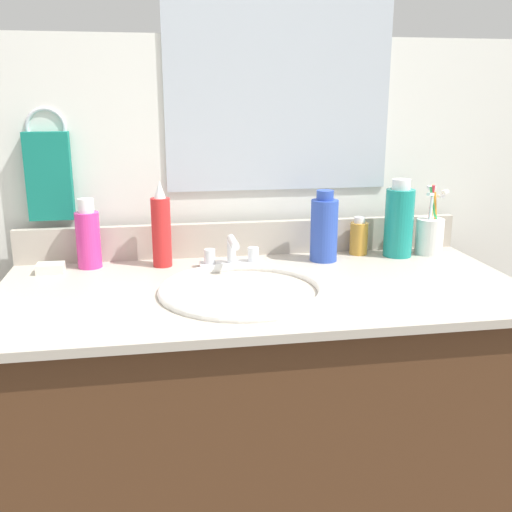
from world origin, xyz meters
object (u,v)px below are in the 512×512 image
Objects in this scene: bottle_shampoo_blue at (324,229)px; bottle_soap_pink at (88,237)px; bottle_mouthwash_teal at (399,221)px; cup_white_ceramic at (430,234)px; hand_towel at (49,176)px; faucet at (232,257)px; bottle_spray_red at (161,229)px; bottle_oil_amber at (359,237)px; soap_bar at (51,268)px.

bottle_soap_pink is at bearing 176.51° from bottle_shampoo_blue.
bottle_mouthwash_teal is 1.10× the size of cup_white_ceramic.
hand_towel is 1.01m from cup_white_ceramic.
bottle_spray_red is at bearing 165.48° from faucet.
bottle_soap_pink is at bearing -179.23° from bottle_oil_amber.
bottle_soap_pink is 0.90m from cup_white_ceramic.
bottle_shampoo_blue is (0.69, -0.11, -0.14)m from hand_towel.
faucet is 2.50× the size of soap_bar.
bottle_spray_red reaches higher than bottle_oil_amber.
bottle_shampoo_blue is (0.41, -0.02, -0.01)m from bottle_spray_red.
bottle_soap_pink reaches higher than faucet.
faucet is at bearing -175.22° from cup_white_ceramic.
bottle_mouthwash_teal is at bearing -175.76° from cup_white_ceramic.
bottle_spray_red is 0.28m from soap_bar.
bottle_mouthwash_teal reaches higher than bottle_shampoo_blue.
bottle_mouthwash_teal is 0.80m from bottle_soap_pink.
bottle_shampoo_blue is (0.59, -0.04, 0.01)m from bottle_soap_pink.
faucet is (0.44, -0.14, -0.19)m from hand_towel.
bottle_oil_amber is 1.60× the size of soap_bar.
bottle_spray_red is at bearing -6.04° from bottle_soap_pink.
bottle_oil_amber is 0.54× the size of cup_white_ceramic.
bottle_soap_pink is at bearing 178.88° from cup_white_ceramic.
bottle_spray_red is 1.24× the size of bottle_soap_pink.
bottle_oil_amber is 0.19m from cup_white_ceramic.
cup_white_ceramic is (0.19, -0.03, 0.01)m from bottle_oil_amber.
bottle_oil_amber is 0.13m from bottle_shampoo_blue.
bottle_oil_amber is (0.71, 0.01, -0.03)m from bottle_soap_pink.
bottle_shampoo_blue is at bearing -176.79° from bottle_mouthwash_teal.
hand_towel is at bearing 170.66° from bottle_shampoo_blue.
bottle_spray_red reaches higher than cup_white_ceramic.
bottle_soap_pink is 0.12m from soap_bar.
cup_white_ceramic is (0.90, -0.02, -0.02)m from bottle_soap_pink.
faucet is at bearing -175.11° from bottle_mouthwash_teal.
bottle_spray_red is 0.18m from bottle_soap_pink.
bottle_mouthwash_teal is at bearing 4.89° from faucet.
hand_towel reaches higher than bottle_oil_amber.
bottle_mouthwash_teal reaches higher than bottle_soap_pink.
cup_white_ceramic is (0.55, 0.05, 0.03)m from faucet.
soap_bar is (-0.09, -0.04, -0.07)m from bottle_soap_pink.
bottle_soap_pink is 0.94× the size of bottle_shampoo_blue.
soap_bar is (-0.89, -0.01, -0.08)m from bottle_mouthwash_teal.
faucet is 0.92× the size of bottle_soap_pink.
bottle_mouthwash_teal is at bearing -0.50° from bottle_spray_red.
hand_towel is 1.19× the size of bottle_shampoo_blue.
bottle_soap_pink is at bearing 178.25° from bottle_mouthwash_teal.
bottle_oil_amber is (0.80, -0.07, -0.17)m from hand_towel.
hand_towel reaches higher than bottle_mouthwash_teal.
bottle_shampoo_blue is (-0.21, -0.01, -0.01)m from bottle_mouthwash_teal.
hand_towel is 1.38× the size of faucet.
bottle_soap_pink is 0.71m from bottle_oil_amber.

